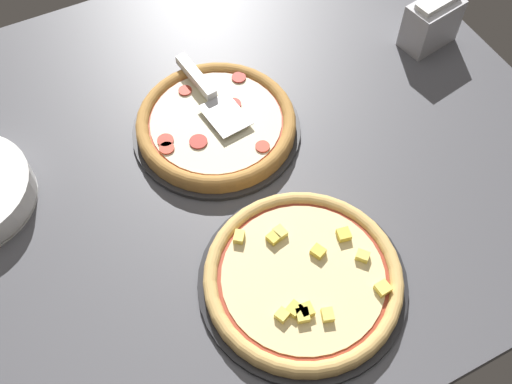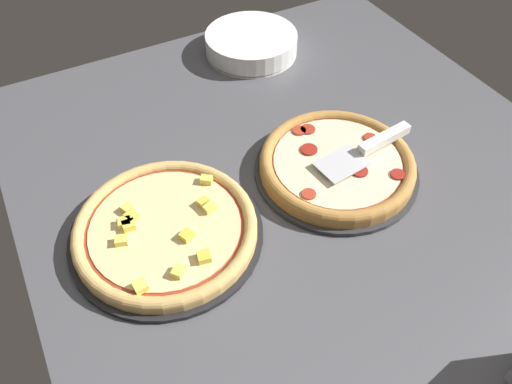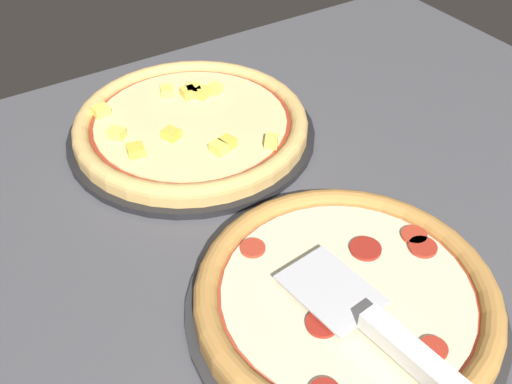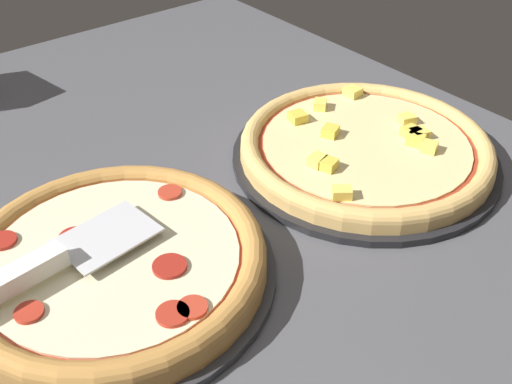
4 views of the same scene
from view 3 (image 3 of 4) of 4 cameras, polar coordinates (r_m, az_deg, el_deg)
ground_plane at (r=69.77cm, az=4.70°, el=-9.13°), size 129.13×113.07×3.60cm
pizza_pan_front at (r=65.49cm, az=8.41°, el=-10.89°), size 33.96×33.96×1.00cm
pizza_front at (r=63.87cm, az=8.60°, el=-9.72°), size 31.92×31.92×3.28cm
pizza_pan_back at (r=88.76cm, az=-6.11°, el=5.56°), size 36.02×36.02×1.00cm
pizza_back at (r=87.75cm, az=-6.21°, el=6.51°), size 33.86×33.86×3.19cm
serving_spatula at (r=58.11cm, az=13.48°, el=-13.82°), size 8.09×23.31×2.00cm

